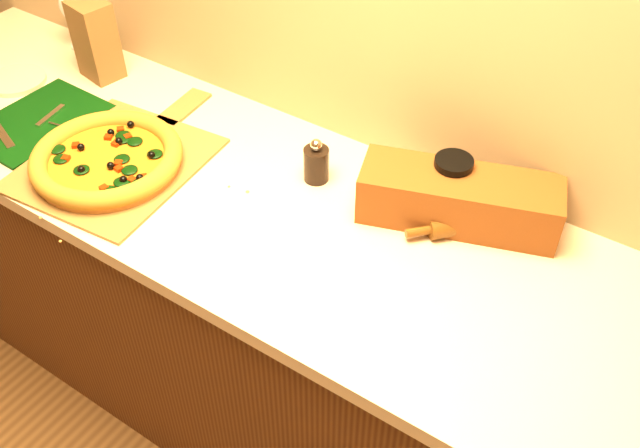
# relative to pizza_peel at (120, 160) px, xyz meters

# --- Properties ---
(cabinet) EXTENTS (2.80, 0.65, 0.86)m
(cabinet) POSITION_rel_pizza_peel_xyz_m (0.49, 0.09, -0.47)
(cabinet) COLOR #421E0E
(cabinet) RESTS_ON ground
(countertop) EXTENTS (2.84, 0.68, 0.04)m
(countertop) POSITION_rel_pizza_peel_xyz_m (0.49, 0.09, -0.02)
(countertop) COLOR beige
(countertop) RESTS_ON cabinet
(pizza_peel) EXTENTS (0.44, 0.62, 0.01)m
(pizza_peel) POSITION_rel_pizza_peel_xyz_m (0.00, 0.00, 0.00)
(pizza_peel) COLOR brown
(pizza_peel) RESTS_ON countertop
(pizza) EXTENTS (0.38, 0.38, 0.05)m
(pizza) POSITION_rel_pizza_peel_xyz_m (0.00, -0.04, 0.03)
(pizza) COLOR #B3692C
(pizza) RESTS_ON pizza_peel
(cutting_board) EXTENTS (0.27, 0.35, 0.03)m
(cutting_board) POSITION_rel_pizza_peel_xyz_m (-0.31, -0.00, 0.00)
(cutting_board) COLOR black
(cutting_board) RESTS_ON countertop
(bottle_cap) EXTENTS (0.04, 0.04, 0.01)m
(bottle_cap) POSITION_rel_pizza_peel_xyz_m (-0.29, -0.06, -0.00)
(bottle_cap) COLOR black
(bottle_cap) RESTS_ON countertop
(pepper_grinder) EXTENTS (0.06, 0.06, 0.12)m
(pepper_grinder) POSITION_rel_pizza_peel_xyz_m (0.46, 0.22, 0.04)
(pepper_grinder) COLOR black
(pepper_grinder) RESTS_ON countertop
(rolling_pin) EXTENTS (0.26, 0.27, 0.05)m
(rolling_pin) POSITION_rel_pizza_peel_xyz_m (0.87, 0.28, 0.02)
(rolling_pin) COLOR #51290D
(rolling_pin) RESTS_ON countertop
(bread_bag) EXTENTS (0.47, 0.28, 0.12)m
(bread_bag) POSITION_rel_pizza_peel_xyz_m (0.81, 0.28, 0.06)
(bread_bag) COLOR brown
(bread_bag) RESTS_ON countertop
(wine_glass) EXTENTS (0.08, 0.08, 0.19)m
(wine_glass) POSITION_rel_pizza_peel_xyz_m (-0.53, 0.36, 0.13)
(wine_glass) COLOR silver
(wine_glass) RESTS_ON countertop
(paper_bag) EXTENTS (0.13, 0.11, 0.23)m
(paper_bag) POSITION_rel_pizza_peel_xyz_m (-0.34, 0.27, 0.11)
(paper_bag) COLOR brown
(paper_bag) RESTS_ON countertop
(dark_jar) EXTENTS (0.09, 0.09, 0.14)m
(dark_jar) POSITION_rel_pizza_peel_xyz_m (0.77, 0.30, 0.07)
(dark_jar) COLOR black
(dark_jar) RESTS_ON countertop
(side_plate) EXTENTS (0.18, 0.18, 0.02)m
(side_plate) POSITION_rel_pizza_peel_xyz_m (-0.52, 0.10, 0.00)
(side_plate) COLOR beige
(side_plate) RESTS_ON countertop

